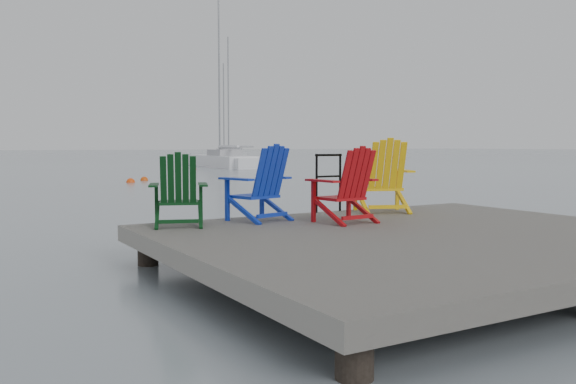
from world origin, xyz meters
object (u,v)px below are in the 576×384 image
chair_red (347,186)px  sailboat_near (222,162)px  handrail (328,177)px  sailboat_mid (228,158)px  buoy_d (193,168)px  buoy_b (144,180)px  chair_blue (261,184)px  buoy_c (193,169)px  buoy_a (131,182)px  chair_green (178,190)px  chair_yellow (383,176)px  sailboat_far (228,156)px

chair_red → sailboat_near: (13.13, 33.15, -0.64)m
handrail → sailboat_near: (12.58, 31.91, -0.69)m
sailboat_mid → buoy_d: 16.63m
handrail → buoy_b: bearing=81.6°
chair_blue → buoy_b: (4.14, 18.71, -1.01)m
handrail → buoy_d: handrail is taller
chair_red → buoy_c: 31.30m
buoy_a → buoy_c: bearing=57.6°
chair_red → sailboat_near: 35.66m
buoy_c → buoy_d: size_ratio=1.15×
sailboat_mid → buoy_c: size_ratio=30.30×
handrail → chair_green: bearing=-169.9°
chair_red → buoy_b: 19.76m
chair_red → chair_yellow: size_ratio=0.90×
chair_yellow → sailboat_near: sailboat_near is taller
sailboat_near → buoy_c: 4.89m
handrail → sailboat_mid: (19.16, 45.22, -0.69)m
chair_yellow → buoy_c: size_ratio=2.77×
sailboat_mid → sailboat_near: bearing=-81.2°
chair_blue → sailboat_far: size_ratio=0.10×
sailboat_near → buoy_c: (-3.53, -3.37, -0.35)m
chair_yellow → chair_blue: bearing=-157.8°
buoy_d → chair_blue: bearing=-110.0°
chair_yellow → buoy_a: bearing=108.8°
chair_blue → buoy_a: chair_blue is taller
chair_green → sailboat_near: 35.77m
chair_red → buoy_b: size_ratio=2.96×
sailboat_mid → buoy_b: size_ratio=36.15×
chair_green → buoy_c: size_ratio=2.30×
buoy_d → sailboat_near: bearing=14.2°
chair_green → chair_yellow: size_ratio=0.83×
handrail → buoy_b: size_ratio=2.70×
chair_green → chair_blue: chair_blue is taller
buoy_a → chair_green: bearing=-104.0°
handrail → chair_green: chair_green is taller
chair_yellow → chair_green: bearing=-158.0°
sailboat_far → sailboat_mid: bearing=-170.7°
sailboat_far → buoy_a: sailboat_far is taller
chair_green → sailboat_near: sailboat_near is taller
chair_green → sailboat_mid: (21.77, 45.68, -0.61)m
chair_blue → chair_green: bearing=165.0°
sailboat_near → sailboat_far: 21.50m
chair_red → buoy_c: bearing=67.5°
buoy_c → buoy_d: (1.04, 2.74, 0.00)m
sailboat_mid → sailboat_far: bearing=100.3°
chair_red → sailboat_far: 57.12m
chair_blue → chair_red: 1.17m
buoy_c → buoy_b: bearing=-121.6°
buoy_c → handrail: bearing=-107.6°
buoy_b → handrail: bearing=-98.4°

